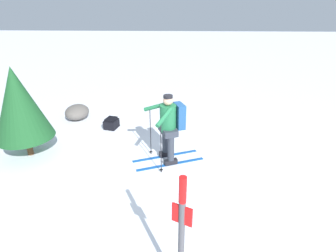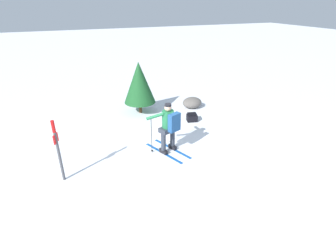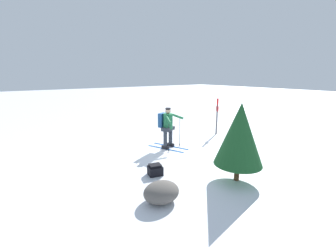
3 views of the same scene
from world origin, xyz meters
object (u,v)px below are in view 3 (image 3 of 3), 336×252
(trail_marker, at_px, (217,113))
(pine_tree, at_px, (240,134))
(rock_boulder, at_px, (161,192))
(dropped_backpack, at_px, (155,170))
(skier, at_px, (167,125))

(trail_marker, bearing_deg, pine_tree, -131.19)
(pine_tree, bearing_deg, rock_boulder, 171.83)
(rock_boulder, bearing_deg, pine_tree, -8.17)
(trail_marker, bearing_deg, dropped_backpack, -156.74)
(skier, xyz_separation_m, rock_boulder, (-2.40, -3.11, -0.70))
(pine_tree, bearing_deg, trail_marker, 48.81)
(skier, distance_m, trail_marker, 3.18)
(trail_marker, bearing_deg, rock_boulder, -148.63)
(skier, xyz_separation_m, trail_marker, (3.17, 0.28, 0.10))
(dropped_backpack, bearing_deg, trail_marker, 23.26)
(dropped_backpack, relative_size, pine_tree, 0.22)
(dropped_backpack, relative_size, trail_marker, 0.27)
(rock_boulder, bearing_deg, skier, 52.42)
(skier, xyz_separation_m, dropped_backpack, (-1.75, -1.83, -0.79))
(dropped_backpack, bearing_deg, rock_boulder, -116.89)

